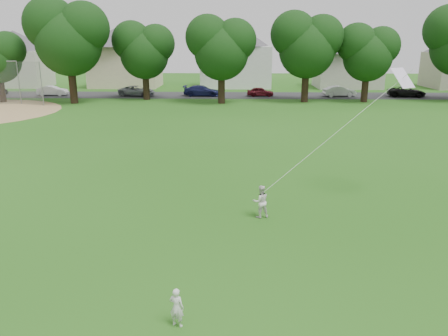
{
  "coord_description": "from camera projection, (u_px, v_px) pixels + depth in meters",
  "views": [
    {
      "loc": [
        0.06,
        -12.51,
        6.55
      ],
      "look_at": [
        -0.34,
        2.0,
        2.3
      ],
      "focal_mm": 35.0,
      "sensor_mm": 36.0,
      "label": 1
    }
  ],
  "objects": [
    {
      "name": "parked_cars",
      "position": [
        269.0,
        91.0,
        52.89
      ],
      "size": [
        71.09,
        2.48,
        1.29
      ],
      "color": "black",
      "rests_on": "ground"
    },
    {
      "name": "ground",
      "position": [
        233.0,
        255.0,
        13.85
      ],
      "size": [
        160.0,
        160.0,
        0.0
      ],
      "primitive_type": "plane",
      "color": "#1F5212",
      "rests_on": "ground"
    },
    {
      "name": "street",
      "position": [
        236.0,
        95.0,
        54.13
      ],
      "size": [
        90.0,
        7.0,
        0.01
      ],
      "primitive_type": "cube",
      "color": "#2D2D30",
      "rests_on": "ground"
    },
    {
      "name": "kite",
      "position": [
        334.0,
        135.0,
        16.98
      ],
      "size": [
        3.45,
        1.69,
        7.41
      ],
      "color": "white",
      "rests_on": "ground"
    },
    {
      "name": "tree_row",
      "position": [
        243.0,
        41.0,
        46.33
      ],
      "size": [
        80.8,
        9.48,
        11.22
      ],
      "color": "black",
      "rests_on": "ground"
    },
    {
      "name": "older_boy",
      "position": [
        261.0,
        201.0,
        16.64
      ],
      "size": [
        0.73,
        0.63,
        1.29
      ],
      "primitive_type": "imported",
      "rotation": [
        0.0,
        0.0,
        3.4
      ],
      "color": "silver",
      "rests_on": "ground"
    },
    {
      "name": "toddler",
      "position": [
        177.0,
        307.0,
        10.29
      ],
      "size": [
        0.43,
        0.35,
        1.0
      ],
      "primitive_type": "imported",
      "rotation": [
        0.0,
        0.0,
        2.8
      ],
      "color": "silver",
      "rests_on": "ground"
    },
    {
      "name": "house_row",
      "position": [
        233.0,
        51.0,
        62.31
      ],
      "size": [
        76.21,
        14.26,
        10.48
      ],
      "color": "beige",
      "rests_on": "ground"
    }
  ]
}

